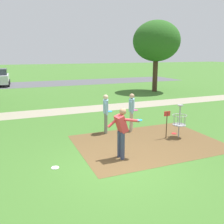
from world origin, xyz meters
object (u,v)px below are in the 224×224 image
object	(u,v)px
player_foreground_watching	(132,110)
player_throwing	(106,111)
disc_golf_basket	(178,120)
parked_car_leftmost	(0,77)
player_waiting_left	(122,130)
frisbee_near_basket	(55,168)
tree_near_right	(156,41)
frisbee_mid_grass	(174,134)

from	to	relation	value
player_foreground_watching	player_throwing	world-z (taller)	same
disc_golf_basket	parked_car_leftmost	distance (m)	22.66
player_throwing	parked_car_leftmost	distance (m)	20.29
disc_golf_basket	player_waiting_left	xyz separation A→B (m)	(-3.03, -1.03, 0.23)
player_foreground_watching	parked_car_leftmost	world-z (taller)	parked_car_leftmost
player_throwing	player_foreground_watching	bearing A→B (deg)	-7.65
disc_golf_basket	frisbee_near_basket	xyz separation A→B (m)	(-5.22, -0.95, -0.74)
disc_golf_basket	tree_near_right	xyz separation A→B (m)	(6.06, 11.60, 3.74)
frisbee_near_basket	parked_car_leftmost	size ratio (longest dim) A/B	0.06
disc_golf_basket	player_throwing	xyz separation A→B (m)	(-2.54, 1.72, 0.21)
disc_golf_basket	player_foreground_watching	bearing A→B (deg)	131.12
frisbee_near_basket	tree_near_right	size ratio (longest dim) A/B	0.04
player_waiting_left	player_throwing	bearing A→B (deg)	79.91
frisbee_near_basket	parked_car_leftmost	bearing A→B (deg)	95.55
frisbee_near_basket	parked_car_leftmost	world-z (taller)	parked_car_leftmost
disc_golf_basket	player_foreground_watching	size ratio (longest dim) A/B	0.81
player_foreground_watching	player_waiting_left	bearing A→B (deg)	-122.75
player_throwing	tree_near_right	distance (m)	13.56
player_waiting_left	tree_near_right	distance (m)	15.95
player_foreground_watching	parked_car_leftmost	distance (m)	20.75
frisbee_mid_grass	tree_near_right	xyz separation A→B (m)	(5.89, 11.16, 4.48)
player_waiting_left	tree_near_right	world-z (taller)	tree_near_right
frisbee_near_basket	parked_car_leftmost	xyz separation A→B (m)	(-2.17, 22.36, 0.91)
disc_golf_basket	player_throwing	bearing A→B (deg)	145.92
player_foreground_watching	frisbee_mid_grass	size ratio (longest dim) A/B	8.04
player_waiting_left	parked_car_leftmost	bearing A→B (deg)	101.02
tree_near_right	player_throwing	bearing A→B (deg)	-131.03
frisbee_mid_grass	tree_near_right	world-z (taller)	tree_near_right
player_foreground_watching	frisbee_mid_grass	distance (m)	2.12
frisbee_near_basket	player_throwing	bearing A→B (deg)	44.83
player_throwing	player_waiting_left	bearing A→B (deg)	-100.09
disc_golf_basket	frisbee_mid_grass	xyz separation A→B (m)	(0.17, 0.44, -0.74)
player_throwing	parked_car_leftmost	bearing A→B (deg)	103.86
disc_golf_basket	player_foreground_watching	xyz separation A→B (m)	(-1.36, 1.56, 0.21)
disc_golf_basket	player_waiting_left	size ratio (longest dim) A/B	0.81
disc_golf_basket	player_waiting_left	bearing A→B (deg)	-161.19
player_throwing	frisbee_near_basket	size ratio (longest dim) A/B	7.29
frisbee_near_basket	tree_near_right	xyz separation A→B (m)	(11.28, 12.55, 4.48)
player_foreground_watching	player_throwing	size ratio (longest dim) A/B	1.00
player_throwing	frisbee_near_basket	distance (m)	3.90
player_throwing	parked_car_leftmost	size ratio (longest dim) A/B	0.40
player_foreground_watching	frisbee_near_basket	xyz separation A→B (m)	(-3.86, -2.51, -0.96)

